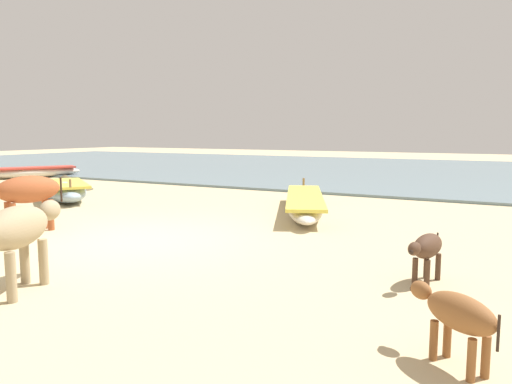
{
  "coord_description": "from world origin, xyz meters",
  "views": [
    {
      "loc": [
        5.81,
        -6.34,
        1.86
      ],
      "look_at": [
        0.87,
        2.73,
        0.6
      ],
      "focal_mm": 34.53,
      "sensor_mm": 36.0,
      "label": 1
    }
  ],
  "objects_px": {
    "cow_adult_rust": "(25,192)",
    "calf_far_brown": "(457,314)",
    "fishing_boat_3": "(305,203)",
    "fishing_boat_1": "(65,191)",
    "calf_near_dark": "(427,248)",
    "fishing_boat_2": "(28,172)",
    "cow_second_adult_dun": "(19,230)"
  },
  "relations": [
    {
      "from": "fishing_boat_2",
      "to": "cow_second_adult_dun",
      "type": "height_order",
      "value": "cow_second_adult_dun"
    },
    {
      "from": "fishing_boat_2",
      "to": "cow_adult_rust",
      "type": "height_order",
      "value": "cow_adult_rust"
    },
    {
      "from": "fishing_boat_2",
      "to": "cow_adult_rust",
      "type": "distance_m",
      "value": 12.06
    },
    {
      "from": "fishing_boat_1",
      "to": "cow_second_adult_dun",
      "type": "xyz_separation_m",
      "value": [
        5.82,
        -5.58,
        0.45
      ]
    },
    {
      "from": "fishing_boat_1",
      "to": "calf_near_dark",
      "type": "bearing_deg",
      "value": 18.13
    },
    {
      "from": "fishing_boat_3",
      "to": "calf_far_brown",
      "type": "relative_size",
      "value": 5.79
    },
    {
      "from": "fishing_boat_1",
      "to": "cow_adult_rust",
      "type": "bearing_deg",
      "value": -14.29
    },
    {
      "from": "cow_adult_rust",
      "to": "calf_near_dark",
      "type": "distance_m",
      "value": 7.11
    },
    {
      "from": "fishing_boat_2",
      "to": "cow_second_adult_dun",
      "type": "distance_m",
      "value": 15.81
    },
    {
      "from": "fishing_boat_1",
      "to": "cow_adult_rust",
      "type": "xyz_separation_m",
      "value": [
        2.84,
        -3.3,
        0.48
      ]
    },
    {
      "from": "fishing_boat_2",
      "to": "cow_second_adult_dun",
      "type": "bearing_deg",
      "value": 82.12
    },
    {
      "from": "fishing_boat_3",
      "to": "calf_far_brown",
      "type": "height_order",
      "value": "same"
    },
    {
      "from": "fishing_boat_3",
      "to": "calf_near_dark",
      "type": "bearing_deg",
      "value": -165.06
    },
    {
      "from": "calf_near_dark",
      "to": "cow_second_adult_dun",
      "type": "height_order",
      "value": "cow_second_adult_dun"
    },
    {
      "from": "fishing_boat_1",
      "to": "cow_second_adult_dun",
      "type": "height_order",
      "value": "cow_second_adult_dun"
    },
    {
      "from": "calf_near_dark",
      "to": "calf_far_brown",
      "type": "distance_m",
      "value": 2.24
    },
    {
      "from": "fishing_boat_3",
      "to": "calf_near_dark",
      "type": "xyz_separation_m",
      "value": [
        3.42,
        -4.26,
        0.22
      ]
    },
    {
      "from": "calf_far_brown",
      "to": "cow_second_adult_dun",
      "type": "height_order",
      "value": "cow_second_adult_dun"
    },
    {
      "from": "cow_adult_rust",
      "to": "calf_far_brown",
      "type": "relative_size",
      "value": 1.95
    },
    {
      "from": "cow_adult_rust",
      "to": "calf_far_brown",
      "type": "distance_m",
      "value": 7.92
    },
    {
      "from": "fishing_boat_3",
      "to": "cow_adult_rust",
      "type": "relative_size",
      "value": 2.97
    },
    {
      "from": "fishing_boat_3",
      "to": "calf_far_brown",
      "type": "xyz_separation_m",
      "value": [
        4.01,
        -6.42,
        0.21
      ]
    },
    {
      "from": "fishing_boat_2",
      "to": "fishing_boat_3",
      "type": "xyz_separation_m",
      "value": [
        13.33,
        -2.67,
        -0.02
      ]
    },
    {
      "from": "fishing_boat_1",
      "to": "cow_adult_rust",
      "type": "distance_m",
      "value": 4.38
    },
    {
      "from": "fishing_boat_1",
      "to": "cow_adult_rust",
      "type": "relative_size",
      "value": 1.92
    },
    {
      "from": "fishing_boat_2",
      "to": "calf_far_brown",
      "type": "distance_m",
      "value": 19.58
    },
    {
      "from": "cow_adult_rust",
      "to": "calf_far_brown",
      "type": "height_order",
      "value": "cow_adult_rust"
    },
    {
      "from": "cow_adult_rust",
      "to": "cow_second_adult_dun",
      "type": "bearing_deg",
      "value": 69.2
    },
    {
      "from": "fishing_boat_3",
      "to": "cow_second_adult_dun",
      "type": "xyz_separation_m",
      "value": [
        -0.71,
        -6.83,
        0.51
      ]
    },
    {
      "from": "fishing_boat_1",
      "to": "fishing_boat_3",
      "type": "relative_size",
      "value": 0.64
    },
    {
      "from": "fishing_boat_2",
      "to": "fishing_boat_1",
      "type": "bearing_deg",
      "value": 89.13
    },
    {
      "from": "calf_near_dark",
      "to": "cow_second_adult_dun",
      "type": "distance_m",
      "value": 4.87
    }
  ]
}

